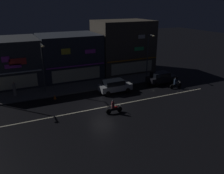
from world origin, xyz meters
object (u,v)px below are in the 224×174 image
object	(u,v)px
streetlamp_mid	(43,64)
motorcycle_following	(114,108)
streetlamp_east	(149,51)
traffic_cone	(55,97)
pedestrian_on_sidewalk	(14,89)
parked_car_near_kerb	(115,86)
motorcycle_lead	(175,84)
parked_car_trailing	(161,78)

from	to	relation	value
streetlamp_mid	motorcycle_following	bearing A→B (deg)	-59.38
streetlamp_east	traffic_cone	xyz separation A→B (m)	(-15.49, -3.25, -3.77)
streetlamp_mid	traffic_cone	bearing A→B (deg)	-77.17
pedestrian_on_sidewalk	traffic_cone	world-z (taller)	pedestrian_on_sidewalk
streetlamp_east	traffic_cone	distance (m)	16.27
streetlamp_east	parked_car_near_kerb	world-z (taller)	streetlamp_east
streetlamp_east	motorcycle_lead	world-z (taller)	streetlamp_east
streetlamp_east	parked_car_near_kerb	size ratio (longest dim) A/B	1.52
streetlamp_mid	parked_car_trailing	size ratio (longest dim) A/B	1.47
parked_car_near_kerb	motorcycle_lead	bearing A→B (deg)	-14.86
parked_car_near_kerb	motorcycle_following	distance (m)	6.33
streetlamp_east	traffic_cone	world-z (taller)	streetlamp_east
parked_car_near_kerb	parked_car_trailing	distance (m)	7.67
parked_car_near_kerb	pedestrian_on_sidewalk	bearing A→B (deg)	162.51
streetlamp_east	pedestrian_on_sidewalk	distance (m)	20.07
motorcycle_lead	motorcycle_following	size ratio (longest dim) A/B	1.00
traffic_cone	motorcycle_lead	bearing A→B (deg)	-11.10
motorcycle_lead	streetlamp_mid	bearing A→B (deg)	155.04
parked_car_near_kerb	parked_car_trailing	size ratio (longest dim) A/B	1.00
streetlamp_mid	parked_car_near_kerb	distance (m)	9.51
parked_car_trailing	parked_car_near_kerb	bearing A→B (deg)	3.06
streetlamp_mid	parked_car_trailing	bearing A→B (deg)	-11.14
motorcycle_lead	motorcycle_following	bearing A→B (deg)	-168.32
streetlamp_mid	parked_car_near_kerb	world-z (taller)	streetlamp_mid
parked_car_near_kerb	traffic_cone	bearing A→B (deg)	173.02
pedestrian_on_sidewalk	streetlamp_mid	bearing A→B (deg)	116.85
parked_car_near_kerb	parked_car_trailing	world-z (taller)	same
pedestrian_on_sidewalk	motorcycle_lead	distance (m)	21.10
streetlamp_mid	motorcycle_following	world-z (taller)	streetlamp_mid
streetlamp_east	parked_car_trailing	bearing A→B (deg)	-92.09
streetlamp_mid	traffic_cone	distance (m)	4.51
motorcycle_lead	parked_car_trailing	bearing A→B (deg)	96.13
parked_car_trailing	motorcycle_lead	bearing A→B (deg)	101.94
pedestrian_on_sidewalk	streetlamp_east	bearing A→B (deg)	121.71
streetlamp_east	pedestrian_on_sidewalk	xyz separation A→B (m)	(-19.83, -0.40, -3.07)
motorcycle_lead	traffic_cone	distance (m)	16.20
motorcycle_lead	traffic_cone	xyz separation A→B (m)	(-15.90, 3.12, -0.36)
streetlamp_east	parked_car_trailing	distance (m)	4.94
parked_car_near_kerb	motorcycle_lead	world-z (taller)	parked_car_near_kerb
parked_car_near_kerb	parked_car_trailing	xyz separation A→B (m)	(7.66, 0.41, 0.00)
motorcycle_following	streetlamp_mid	bearing A→B (deg)	-50.99
streetlamp_east	motorcycle_lead	xyz separation A→B (m)	(0.41, -6.37, -3.41)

